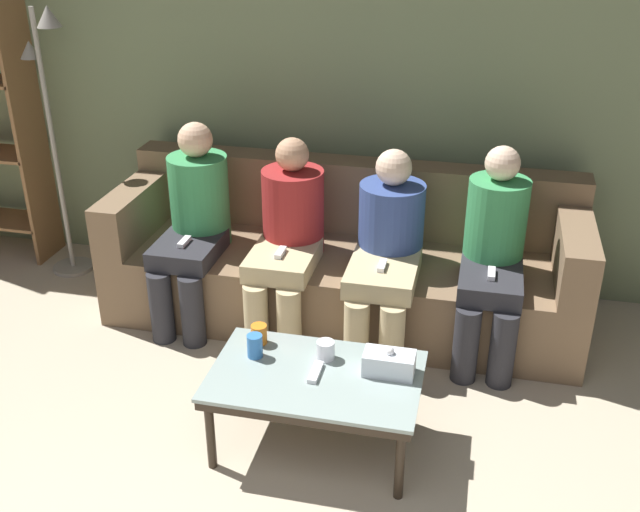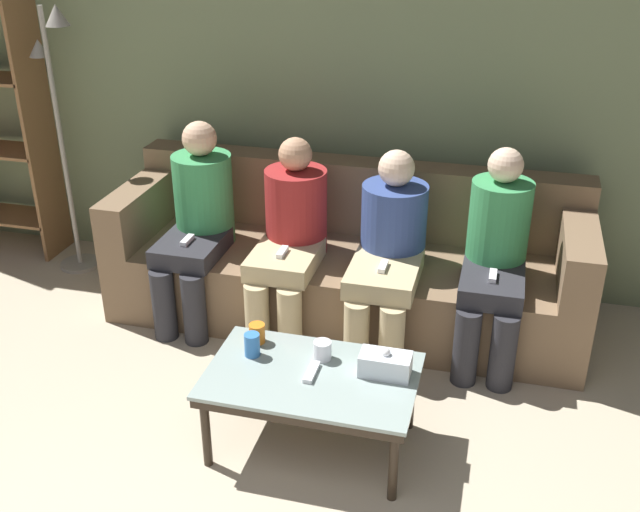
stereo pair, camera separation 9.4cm
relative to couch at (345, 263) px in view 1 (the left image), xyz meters
name	(u,v)px [view 1 (the left image)]	position (x,y,z in m)	size (l,w,h in m)	color
wall_back	(364,72)	(0.00, 0.50, 0.99)	(12.00, 0.06, 2.60)	#707F5B
couch	(345,263)	(0.00, 0.00, 0.00)	(2.65, 0.86, 0.84)	brown
coffee_table	(316,382)	(0.11, -1.21, 0.04)	(0.91, 0.57, 0.39)	#8C9E99
cup_near_left	(259,334)	(-0.20, -1.03, 0.12)	(0.07, 0.07, 0.09)	orange
cup_near_right	(325,350)	(0.13, -1.09, 0.12)	(0.08, 0.08, 0.09)	silver
cup_far_center	(255,346)	(-0.18, -1.14, 0.13)	(0.07, 0.07, 0.11)	#3372BF
tissue_box	(389,363)	(0.42, -1.13, 0.13)	(0.22, 0.12, 0.13)	silver
game_remote	(316,372)	(0.11, -1.21, 0.09)	(0.04, 0.15, 0.02)	white
standing_lamp	(52,117)	(-1.83, 0.13, 0.72)	(0.31, 0.26, 1.67)	gray
seated_person_left_end	(194,219)	(-0.82, -0.21, 0.29)	(0.33, 0.67, 1.12)	#28282D
seated_person_mid_left	(288,232)	(-0.27, -0.22, 0.27)	(0.34, 0.69, 1.07)	tan
seated_person_mid_right	(387,245)	(0.27, -0.23, 0.26)	(0.35, 0.74, 1.05)	tan
seated_person_right_end	(493,251)	(0.82, -0.22, 0.28)	(0.32, 0.66, 1.11)	#28282D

